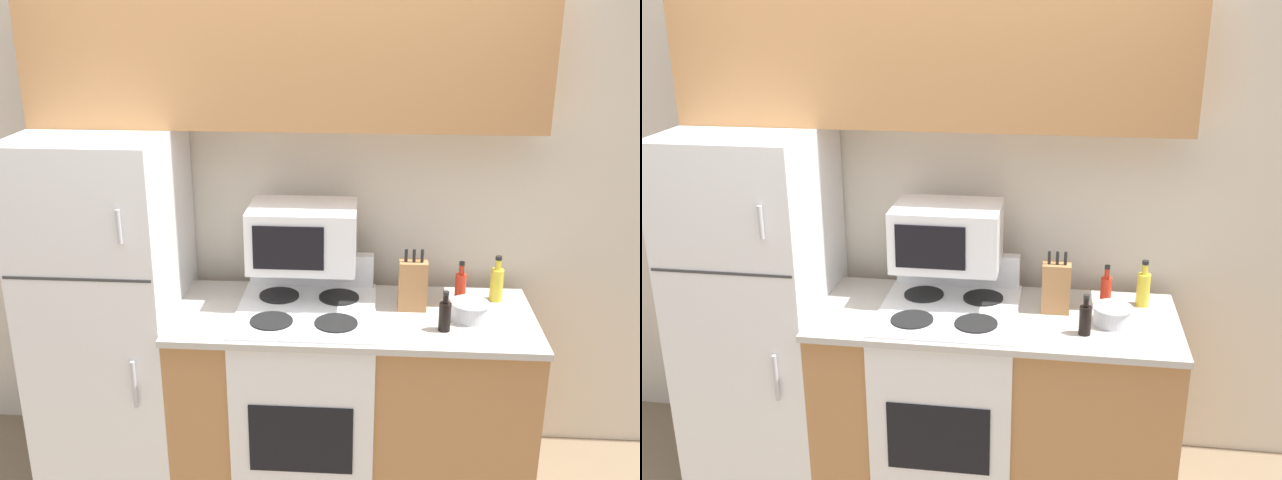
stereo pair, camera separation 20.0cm
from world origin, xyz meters
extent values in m
cube|color=beige|center=(0.00, 0.75, 1.27)|extent=(8.00, 0.05, 2.55)
cube|color=#B27A47|center=(0.32, 0.31, 0.44)|extent=(1.62, 0.63, 0.87)
cube|color=#BCB7AD|center=(0.32, 0.29, 0.89)|extent=(1.62, 0.67, 0.03)
cube|color=white|center=(-0.81, 0.36, 0.85)|extent=(0.65, 0.72, 1.70)
cube|color=#383838|center=(-0.81, 0.00, 1.16)|extent=(0.63, 0.01, 0.01)
cylinder|color=#B7B7BC|center=(-0.60, -0.01, 1.39)|extent=(0.02, 0.02, 0.14)
cylinder|color=#B7B7BC|center=(-0.60, -0.01, 0.68)|extent=(0.02, 0.02, 0.22)
cube|color=#B27A47|center=(0.00, 0.56, 2.02)|extent=(2.27, 0.33, 0.64)
cube|color=white|center=(0.11, 0.30, 0.46)|extent=(0.63, 0.63, 0.91)
cube|color=black|center=(0.11, -0.02, 0.44)|extent=(0.45, 0.01, 0.33)
cube|color=#2D2D2D|center=(0.11, 0.30, 0.91)|extent=(0.60, 0.60, 0.01)
cube|color=white|center=(0.11, 0.60, 0.99)|extent=(0.60, 0.06, 0.16)
cylinder|color=black|center=(-0.03, 0.16, 0.92)|extent=(0.19, 0.19, 0.01)
cylinder|color=black|center=(0.25, 0.16, 0.92)|extent=(0.19, 0.19, 0.01)
cylinder|color=black|center=(-0.03, 0.44, 0.92)|extent=(0.19, 0.19, 0.01)
cylinder|color=black|center=(0.25, 0.44, 0.92)|extent=(0.19, 0.19, 0.01)
cube|color=white|center=(0.08, 0.43, 1.22)|extent=(0.49, 0.34, 0.28)
cube|color=black|center=(0.04, 0.26, 1.22)|extent=(0.31, 0.01, 0.20)
cube|color=#B27A47|center=(0.59, 0.36, 1.02)|extent=(0.13, 0.08, 0.23)
cylinder|color=black|center=(0.55, 0.35, 1.16)|extent=(0.01, 0.01, 0.06)
cylinder|color=black|center=(0.59, 0.35, 1.16)|extent=(0.01, 0.01, 0.06)
cylinder|color=black|center=(0.62, 0.35, 1.16)|extent=(0.01, 0.01, 0.06)
cylinder|color=silver|center=(0.83, 0.27, 0.94)|extent=(0.16, 0.16, 0.08)
torus|color=silver|center=(0.83, 0.27, 0.98)|extent=(0.17, 0.17, 0.01)
cylinder|color=red|center=(0.81, 0.45, 0.97)|extent=(0.05, 0.05, 0.14)
cylinder|color=red|center=(0.81, 0.45, 1.06)|extent=(0.02, 0.02, 0.04)
cylinder|color=black|center=(0.81, 0.45, 1.09)|extent=(0.02, 0.03, 0.02)
cylinder|color=black|center=(0.71, 0.15, 0.97)|extent=(0.05, 0.05, 0.13)
cylinder|color=black|center=(0.71, 0.15, 1.05)|extent=(0.02, 0.02, 0.04)
cylinder|color=black|center=(0.71, 0.15, 1.07)|extent=(0.03, 0.03, 0.01)
cylinder|color=gold|center=(0.98, 0.48, 0.98)|extent=(0.06, 0.06, 0.15)
cylinder|color=gold|center=(0.98, 0.48, 1.08)|extent=(0.03, 0.03, 0.05)
cylinder|color=black|center=(0.98, 0.48, 1.11)|extent=(0.03, 0.03, 0.02)
camera|label=1|loc=(0.38, -2.62, 2.27)|focal=40.00mm
camera|label=2|loc=(0.58, -2.60, 2.27)|focal=40.00mm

